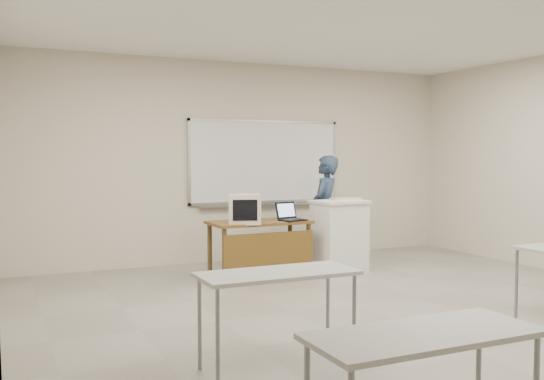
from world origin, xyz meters
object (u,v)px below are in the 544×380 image
keyboard (346,199)px  laptop (291,216)px  instructor_desk (263,239)px  presenter (325,211)px  crt_monitor (245,209)px  mouse (295,217)px  whiteboard (265,163)px  podium (339,236)px

keyboard → laptop: bearing=-173.3°
instructor_desk → presenter: presenter is taller
crt_monitor → instructor_desk: bearing=23.2°
laptop → presenter: bearing=20.5°
laptop → mouse: laptop is taller
crt_monitor → keyboard: size_ratio=1.00×
instructor_desk → mouse: 0.62m
whiteboard → laptop: (-0.30, -1.49, -0.67)m
instructor_desk → presenter: 1.37m
instructor_desk → laptop: size_ratio=4.04×
whiteboard → laptop: size_ratio=7.75×
podium → presenter: (0.08, 0.53, 0.30)m
podium → mouse: bearing=160.6°
presenter → keyboard: bearing=58.4°
podium → keyboard: 0.53m
podium → laptop: size_ratio=3.08×
podium → crt_monitor: bearing=175.6°
whiteboard → instructor_desk: (-0.70, -1.48, -0.96)m
whiteboard → instructor_desk: whiteboard is taller
keyboard → whiteboard: bearing=113.5°
whiteboard → presenter: whiteboard is taller
instructor_desk → keyboard: (1.30, 0.09, 0.48)m
mouse → podium: bearing=-6.5°
instructor_desk → crt_monitor: bearing=-177.4°
whiteboard → keyboard: 1.59m
whiteboard → podium: size_ratio=2.51×
instructor_desk → laptop: bearing=-3.2°
crt_monitor → presenter: (1.48, 0.56, -0.13)m
mouse → presenter: presenter is taller
whiteboard → presenter: 1.27m
instructor_desk → presenter: bearing=22.9°
mouse → presenter: 0.78m
crt_monitor → whiteboard: bearing=77.2°
laptop → keyboard: (0.90, 0.11, 0.19)m
keyboard → mouse: bearing=174.7°
podium → laptop: same height
crt_monitor → presenter: presenter is taller
mouse → crt_monitor: bearing=-160.2°
laptop → keyboard: 0.93m
mouse → laptop: bearing=-123.1°
instructor_desk → crt_monitor: size_ratio=2.91×
podium → keyboard: bearing=22.7°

